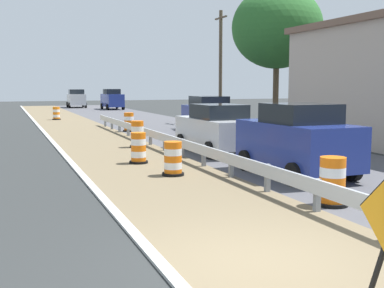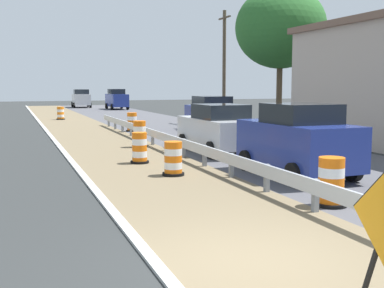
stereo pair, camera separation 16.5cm
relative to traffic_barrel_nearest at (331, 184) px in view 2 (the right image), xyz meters
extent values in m
plane|color=#2B2D2D|center=(-3.32, -2.52, -0.49)|extent=(160.00, 160.00, 0.00)
cube|color=#706047|center=(-2.48, -2.52, -0.49)|extent=(4.07, 120.00, 0.01)
cube|color=#ADADA8|center=(-4.62, -2.52, -0.49)|extent=(0.20, 120.00, 0.11)
cube|color=#ADB2B7|center=(-0.70, -1.36, 0.06)|extent=(0.08, 49.87, 0.32)
cube|color=slate|center=(-0.62, -0.32, -0.14)|extent=(0.12, 0.12, 0.70)
cube|color=slate|center=(-0.62, 1.76, -0.14)|extent=(0.12, 0.12, 0.70)
cube|color=slate|center=(-0.62, 3.84, -0.14)|extent=(0.12, 0.12, 0.70)
cube|color=slate|center=(-0.62, 5.92, -0.14)|extent=(0.12, 0.12, 0.70)
cube|color=slate|center=(-0.62, 8.00, -0.14)|extent=(0.12, 0.12, 0.70)
cube|color=slate|center=(-0.62, 10.07, -0.14)|extent=(0.12, 0.12, 0.70)
cube|color=slate|center=(-0.62, 12.15, -0.14)|extent=(0.12, 0.12, 0.70)
cube|color=slate|center=(-0.62, 14.23, -0.14)|extent=(0.12, 0.12, 0.70)
cube|color=slate|center=(-0.62, 16.31, -0.14)|extent=(0.12, 0.12, 0.70)
cube|color=slate|center=(-0.62, 18.39, -0.14)|extent=(0.12, 0.12, 0.70)
cube|color=slate|center=(-0.62, 20.46, -0.14)|extent=(0.12, 0.12, 0.70)
cube|color=slate|center=(-0.62, 22.54, -0.14)|extent=(0.12, 0.12, 0.70)
cube|color=black|center=(-2.49, -4.23, 0.03)|extent=(0.05, 0.39, 1.06)
cylinder|color=orange|center=(0.00, 0.00, -0.38)|extent=(0.56, 0.56, 0.22)
cylinder|color=white|center=(0.00, 0.00, -0.16)|extent=(0.56, 0.56, 0.22)
cylinder|color=orange|center=(0.00, 0.00, 0.05)|extent=(0.56, 0.56, 0.22)
cylinder|color=white|center=(0.00, 0.00, 0.27)|extent=(0.56, 0.56, 0.22)
cylinder|color=orange|center=(0.00, 0.00, 0.49)|extent=(0.56, 0.56, 0.22)
cylinder|color=black|center=(0.00, 0.00, -0.45)|extent=(0.71, 0.71, 0.08)
cylinder|color=orange|center=(-2.10, 4.70, -0.39)|extent=(0.52, 0.52, 0.20)
cylinder|color=white|center=(-2.10, 4.70, -0.19)|extent=(0.52, 0.52, 0.20)
cylinder|color=orange|center=(-2.10, 4.70, 0.01)|extent=(0.52, 0.52, 0.20)
cylinder|color=white|center=(-2.10, 4.70, 0.21)|extent=(0.52, 0.52, 0.20)
cylinder|color=orange|center=(-2.10, 4.70, 0.42)|extent=(0.52, 0.52, 0.20)
cylinder|color=black|center=(-2.10, 4.70, -0.45)|extent=(0.65, 0.65, 0.08)
cylinder|color=orange|center=(-2.46, 7.28, -0.38)|extent=(0.51, 0.51, 0.21)
cylinder|color=white|center=(-2.46, 7.28, -0.17)|extent=(0.51, 0.51, 0.21)
cylinder|color=orange|center=(-2.46, 7.28, 0.04)|extent=(0.51, 0.51, 0.21)
cylinder|color=white|center=(-2.46, 7.28, 0.25)|extent=(0.51, 0.51, 0.21)
cylinder|color=orange|center=(-2.46, 7.28, 0.46)|extent=(0.51, 0.51, 0.21)
cylinder|color=black|center=(-2.46, 7.28, -0.45)|extent=(0.63, 0.63, 0.08)
cylinder|color=orange|center=(-1.38, 11.52, -0.38)|extent=(0.53, 0.53, 0.23)
cylinder|color=white|center=(-1.38, 11.52, -0.15)|extent=(0.53, 0.53, 0.23)
cylinder|color=orange|center=(-1.38, 11.52, 0.08)|extent=(0.53, 0.53, 0.23)
cylinder|color=white|center=(-1.38, 11.52, 0.30)|extent=(0.53, 0.53, 0.23)
cylinder|color=orange|center=(-1.38, 11.52, 0.53)|extent=(0.53, 0.53, 0.23)
cylinder|color=black|center=(-1.38, 11.52, -0.45)|extent=(0.66, 0.66, 0.08)
cylinder|color=orange|center=(0.01, 18.72, -0.38)|extent=(0.56, 0.56, 0.22)
cylinder|color=white|center=(0.01, 18.72, -0.16)|extent=(0.56, 0.56, 0.22)
cylinder|color=orange|center=(0.01, 18.72, 0.05)|extent=(0.56, 0.56, 0.22)
cylinder|color=white|center=(0.01, 18.72, 0.27)|extent=(0.56, 0.56, 0.22)
cylinder|color=orange|center=(0.01, 18.72, 0.49)|extent=(0.56, 0.56, 0.22)
cylinder|color=black|center=(0.01, 18.72, -0.45)|extent=(0.70, 0.70, 0.08)
cylinder|color=orange|center=(-2.90, 30.19, -0.39)|extent=(0.53, 0.53, 0.20)
cylinder|color=white|center=(-2.90, 30.19, -0.19)|extent=(0.53, 0.53, 0.20)
cylinder|color=orange|center=(-2.90, 30.19, 0.01)|extent=(0.53, 0.53, 0.20)
cylinder|color=white|center=(-2.90, 30.19, 0.21)|extent=(0.53, 0.53, 0.20)
cylinder|color=orange|center=(-2.90, 30.19, 0.41)|extent=(0.53, 0.53, 0.20)
cylinder|color=black|center=(-2.90, 30.19, -0.45)|extent=(0.66, 0.66, 0.08)
cube|color=silver|center=(1.49, 51.03, 0.47)|extent=(2.02, 4.26, 1.29)
cube|color=black|center=(1.49, 50.86, 1.40)|extent=(1.75, 1.99, 0.56)
cylinder|color=black|center=(0.61, 52.44, -0.17)|extent=(0.24, 0.65, 0.64)
cylinder|color=black|center=(2.48, 52.37, -0.17)|extent=(0.24, 0.65, 0.64)
cylinder|color=black|center=(0.51, 49.68, -0.17)|extent=(0.24, 0.65, 0.64)
cylinder|color=black|center=(2.37, 49.61, -0.17)|extent=(0.24, 0.65, 0.64)
cube|color=navy|center=(4.39, 17.12, 0.40)|extent=(2.02, 4.76, 1.15)
cube|color=black|center=(4.40, 17.31, 1.26)|extent=(1.77, 2.21, 0.56)
cylinder|color=black|center=(5.31, 15.54, -0.17)|extent=(0.24, 0.65, 0.64)
cylinder|color=black|center=(3.40, 15.58, -0.17)|extent=(0.24, 0.65, 0.64)
cylinder|color=black|center=(5.38, 18.65, -0.17)|extent=(0.24, 0.65, 0.64)
cylinder|color=black|center=(3.47, 18.70, -0.17)|extent=(0.24, 0.65, 0.64)
cube|color=navy|center=(1.28, 3.40, 0.45)|extent=(2.00, 4.05, 1.24)
cube|color=black|center=(1.28, 3.24, 1.35)|extent=(1.76, 1.88, 0.56)
cylinder|color=black|center=(0.29, 4.70, -0.17)|extent=(0.23, 0.64, 0.64)
cylinder|color=black|center=(2.20, 4.74, -0.17)|extent=(0.23, 0.64, 0.64)
cylinder|color=black|center=(0.35, 2.05, -0.17)|extent=(0.23, 0.64, 0.64)
cylinder|color=black|center=(2.26, 2.10, -0.17)|extent=(0.23, 0.64, 0.64)
cube|color=navy|center=(4.58, 45.01, 0.51)|extent=(1.81, 4.39, 1.36)
cube|color=black|center=(4.57, 45.19, 1.47)|extent=(1.59, 2.03, 0.56)
cylinder|color=black|center=(5.47, 43.59, -0.17)|extent=(0.23, 0.64, 0.64)
cylinder|color=black|center=(3.74, 43.56, -0.17)|extent=(0.23, 0.64, 0.64)
cylinder|color=black|center=(5.41, 46.47, -0.17)|extent=(0.23, 0.64, 0.64)
cylinder|color=black|center=(3.69, 46.44, -0.17)|extent=(0.23, 0.64, 0.64)
cube|color=silver|center=(1.12, 8.79, 0.35)|extent=(1.91, 4.46, 1.03)
cube|color=black|center=(1.12, 8.61, 1.14)|extent=(1.70, 2.06, 0.56)
cylinder|color=black|center=(0.17, 10.24, -0.17)|extent=(0.23, 0.64, 0.64)
cylinder|color=black|center=(2.04, 10.26, -0.17)|extent=(0.23, 0.64, 0.64)
cylinder|color=black|center=(0.20, 7.32, -0.17)|extent=(0.23, 0.64, 0.64)
cylinder|color=black|center=(2.07, 7.34, -0.17)|extent=(0.23, 0.64, 0.64)
cylinder|color=brown|center=(7.52, 22.60, 3.39)|extent=(0.24, 0.24, 7.76)
cube|color=brown|center=(7.52, 22.60, 6.77)|extent=(0.12, 1.80, 0.10)
cylinder|color=brown|center=(9.19, 17.93, 1.48)|extent=(0.36, 0.36, 3.94)
ellipsoid|color=#286028|center=(9.19, 17.93, 5.67)|extent=(5.54, 5.54, 4.99)
camera|label=1|loc=(-6.68, -8.76, 2.15)|focal=45.79mm
camera|label=2|loc=(-6.53, -8.81, 2.15)|focal=45.79mm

